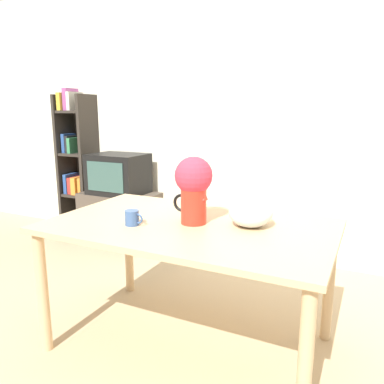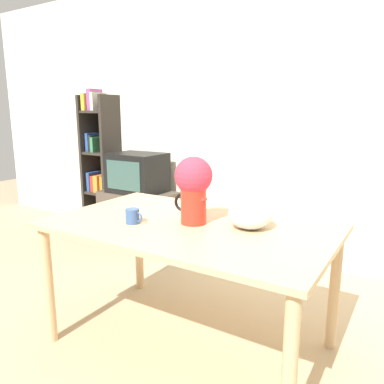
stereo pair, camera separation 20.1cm
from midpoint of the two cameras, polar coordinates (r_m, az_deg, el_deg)
ground_plane at (r=2.23m, az=1.81°, el=-24.51°), size 12.00×12.00×0.00m
wall_back at (r=3.37m, az=16.96°, el=11.12°), size 8.00×0.05×2.60m
table at (r=2.07m, az=2.37°, el=-7.08°), size 1.53×0.93×0.73m
flower_vase at (r=2.00m, az=3.11°, el=1.09°), size 0.23×0.20×0.37m
coffee_mug at (r=2.04m, az=-6.24°, el=-3.72°), size 0.11×0.08×0.08m
white_bowl at (r=1.98m, az=11.73°, el=-3.40°), size 0.23×0.23×0.15m
tv_stand at (r=3.90m, az=-6.67°, el=-3.78°), size 0.77×0.43×0.53m
tv_set at (r=3.80m, az=-6.86°, el=2.92°), size 0.53×0.42×0.39m
bookshelf at (r=4.36m, az=-12.45°, el=5.19°), size 0.37×0.31×1.57m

